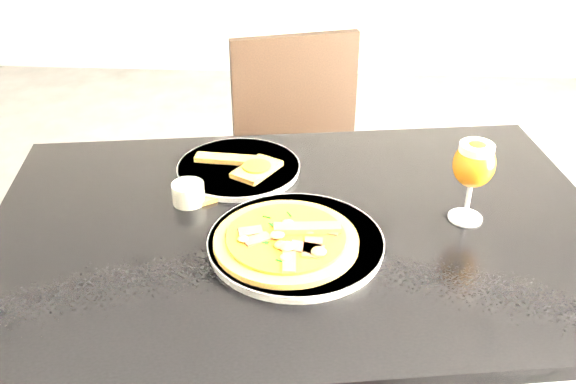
# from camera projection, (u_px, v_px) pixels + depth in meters

# --- Properties ---
(dining_table) EXTENTS (1.31, 0.97, 0.75)m
(dining_table) POSITION_uv_depth(u_px,v_px,m) (300.00, 262.00, 1.29)
(dining_table) COLOR black
(dining_table) RESTS_ON ground
(chair_far) EXTENTS (0.51, 0.51, 0.88)m
(chair_far) POSITION_uv_depth(u_px,v_px,m) (304.00, 173.00, 1.96)
(chair_far) COLOR black
(chair_far) RESTS_ON ground
(plate_main) EXTENTS (0.36, 0.36, 0.02)m
(plate_main) POSITION_uv_depth(u_px,v_px,m) (296.00, 243.00, 1.17)
(plate_main) COLOR white
(plate_main) RESTS_ON dining_table
(pizza) EXTENTS (0.26, 0.26, 0.03)m
(pizza) POSITION_uv_depth(u_px,v_px,m) (287.00, 239.00, 1.15)
(pizza) COLOR olive
(pizza) RESTS_ON plate_main
(plate_second) EXTENTS (0.34, 0.34, 0.01)m
(plate_second) POSITION_uv_depth(u_px,v_px,m) (239.00, 168.00, 1.42)
(plate_second) COLOR white
(plate_second) RESTS_ON dining_table
(crust_scraps) EXTENTS (0.20, 0.13, 0.02)m
(crust_scraps) POSITION_uv_depth(u_px,v_px,m) (246.00, 165.00, 1.40)
(crust_scraps) COLOR olive
(crust_scraps) RESTS_ON plate_second
(loose_crust) EXTENTS (0.10, 0.07, 0.01)m
(loose_crust) POSITION_uv_depth(u_px,v_px,m) (219.00, 197.00, 1.32)
(loose_crust) COLOR olive
(loose_crust) RESTS_ON dining_table
(sauce_cup) EXTENTS (0.07, 0.07, 0.04)m
(sauce_cup) POSITION_uv_depth(u_px,v_px,m) (188.00, 192.00, 1.30)
(sauce_cup) COLOR beige
(sauce_cup) RESTS_ON dining_table
(beer_glass) EXTENTS (0.08, 0.08, 0.17)m
(beer_glass) POSITION_uv_depth(u_px,v_px,m) (474.00, 165.00, 1.20)
(beer_glass) COLOR silver
(beer_glass) RESTS_ON dining_table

